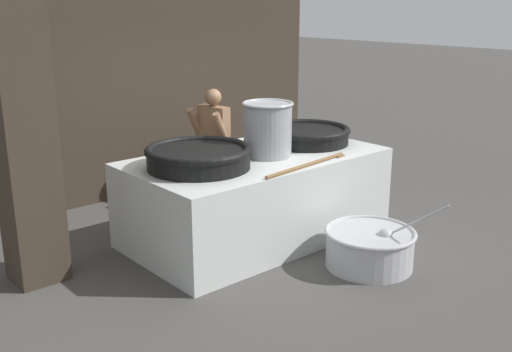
{
  "coord_description": "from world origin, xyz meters",
  "views": [
    {
      "loc": [
        -4.51,
        -5.17,
        2.78
      ],
      "look_at": [
        0.0,
        0.0,
        0.76
      ],
      "focal_mm": 42.0,
      "sensor_mm": 36.0,
      "label": 1
    }
  ],
  "objects_px": {
    "cook": "(214,142)",
    "prep_bowl_vegetables": "(370,246)",
    "giant_wok_far": "(306,134)",
    "stock_pot": "(268,128)",
    "giant_wok_near": "(199,156)"
  },
  "relations": [
    {
      "from": "cook",
      "to": "prep_bowl_vegetables",
      "type": "distance_m",
      "value": 2.89
    },
    {
      "from": "giant_wok_far",
      "to": "stock_pot",
      "type": "relative_size",
      "value": 1.76
    },
    {
      "from": "stock_pot",
      "to": "prep_bowl_vegetables",
      "type": "height_order",
      "value": "stock_pot"
    },
    {
      "from": "giant_wok_near",
      "to": "giant_wok_far",
      "type": "distance_m",
      "value": 1.74
    },
    {
      "from": "cook",
      "to": "prep_bowl_vegetables",
      "type": "height_order",
      "value": "cook"
    },
    {
      "from": "prep_bowl_vegetables",
      "to": "giant_wok_far",
      "type": "bearing_deg",
      "value": 69.67
    },
    {
      "from": "giant_wok_near",
      "to": "giant_wok_far",
      "type": "xyz_separation_m",
      "value": [
        1.74,
        0.06,
        -0.02
      ]
    },
    {
      "from": "giant_wok_near",
      "to": "prep_bowl_vegetables",
      "type": "bearing_deg",
      "value": -51.54
    },
    {
      "from": "prep_bowl_vegetables",
      "to": "stock_pot",
      "type": "bearing_deg",
      "value": 100.09
    },
    {
      "from": "giant_wok_far",
      "to": "cook",
      "type": "xyz_separation_m",
      "value": [
        -0.53,
        1.28,
        -0.25
      ]
    },
    {
      "from": "giant_wok_far",
      "to": "stock_pot",
      "type": "height_order",
      "value": "stock_pot"
    },
    {
      "from": "giant_wok_near",
      "to": "prep_bowl_vegetables",
      "type": "xyz_separation_m",
      "value": [
        1.17,
        -1.48,
        -0.91
      ]
    },
    {
      "from": "stock_pot",
      "to": "cook",
      "type": "distance_m",
      "value": 1.54
    },
    {
      "from": "giant_wok_far",
      "to": "cook",
      "type": "bearing_deg",
      "value": 112.43
    },
    {
      "from": "giant_wok_far",
      "to": "giant_wok_near",
      "type": "bearing_deg",
      "value": -177.93
    }
  ]
}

